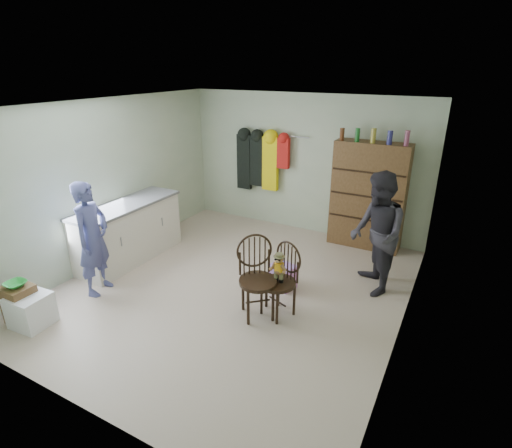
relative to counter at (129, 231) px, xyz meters
The scene contains 13 objects.
ground_plane 2.01m from the counter, ahead, with size 5.00×5.00×0.00m, color beige.
room_walls 2.30m from the counter, 15.25° to the left, with size 5.00×5.00×5.00m.
counter is the anchor object (origin of this frame).
stool 1.93m from the counter, 87.30° to the right, with size 0.35×0.30×0.50m, color brown.
bowl 1.92m from the counter, 87.30° to the right, with size 0.24×0.24×0.06m, color green.
plastic_tub 1.93m from the counter, 82.61° to the right, with size 0.43×0.40×0.40m, color white.
chair_front 2.81m from the counter, ahead, with size 0.55×0.55×0.96m.
chair_far 2.56m from the counter, ahead, with size 0.65×0.65×1.04m.
striped_bag 2.60m from the counter, ahead, with size 0.33×0.26×0.35m, color pink.
person_left 1.06m from the counter, 70.33° to the right, with size 0.58×0.38×1.58m, color #4C508B.
person_right 3.79m from the counter, 13.57° to the left, with size 0.82×0.64×1.69m, color #2D2B33.
dresser 3.96m from the counter, 35.69° to the left, with size 1.20×0.39×2.03m.
coat_rack 2.74m from the counter, 64.76° to the left, with size 1.42×0.12×1.09m.
Camera 1 is at (2.62, -4.19, 2.96)m, focal length 28.00 mm.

